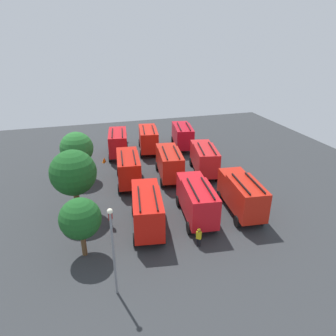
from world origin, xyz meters
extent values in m
plane|color=#2D3033|center=(0.00, 0.00, 0.00)|extent=(56.21, 56.21, 0.00)
cube|color=red|center=(-7.13, -4.98, 2.10)|extent=(2.45, 2.71, 2.60)
cube|color=#8C9EAD|center=(-6.09, -5.08, 2.41)|extent=(0.30, 2.12, 1.46)
cube|color=red|center=(-10.61, -4.61, 2.25)|extent=(5.03, 2.98, 2.90)
cube|color=black|center=(-10.54, -3.93, 3.82)|extent=(4.31, 0.57, 0.12)
cube|color=black|center=(-10.68, -5.30, 3.82)|extent=(4.31, 0.57, 0.12)
cube|color=silver|center=(-5.94, -5.10, 0.95)|extent=(0.44, 2.38, 0.28)
cylinder|color=black|center=(-6.81, -3.80, 0.55)|extent=(1.13, 0.46, 1.10)
cylinder|color=black|center=(-7.06, -6.19, 0.55)|extent=(1.13, 0.46, 1.10)
cylinder|color=black|center=(-11.68, -3.30, 0.55)|extent=(1.13, 0.46, 1.10)
cylinder|color=black|center=(-11.93, -5.68, 0.55)|extent=(1.13, 0.46, 1.10)
cube|color=red|center=(2.54, -5.26, 2.10)|extent=(2.65, 2.88, 2.60)
cube|color=#8C9EAD|center=(3.57, -5.47, 2.41)|extent=(0.50, 2.10, 1.46)
cube|color=red|center=(-0.89, -4.57, 2.25)|extent=(5.20, 3.40, 2.90)
cube|color=black|center=(-0.76, -3.90, 3.82)|extent=(4.26, 0.97, 0.12)
cube|color=black|center=(-1.03, -5.25, 3.82)|extent=(4.26, 0.97, 0.12)
cube|color=silver|center=(3.72, -5.50, 0.95)|extent=(0.66, 2.37, 0.28)
cylinder|color=black|center=(2.97, -4.12, 0.55)|extent=(1.15, 0.56, 1.10)
cylinder|color=black|center=(2.50, -6.48, 0.55)|extent=(1.15, 0.56, 1.10)
cylinder|color=black|center=(-1.83, -3.16, 0.55)|extent=(1.15, 0.56, 1.10)
cylinder|color=black|center=(-2.31, -5.51, 0.55)|extent=(1.15, 0.56, 1.10)
cube|color=red|center=(12.26, -5.60, 2.10)|extent=(2.61, 2.85, 2.60)
cube|color=#8C9EAD|center=(13.29, -5.78, 2.41)|extent=(0.46, 2.11, 1.46)
cube|color=red|center=(8.81, -4.98, 2.25)|extent=(5.17, 3.31, 2.90)
cube|color=black|center=(8.94, -4.30, 3.82)|extent=(4.27, 0.89, 0.12)
cube|color=black|center=(8.69, -5.65, 3.82)|extent=(4.27, 0.89, 0.12)
cube|color=silver|center=(13.44, -5.81, 0.95)|extent=(0.62, 2.37, 0.28)
cylinder|color=black|center=(12.67, -4.45, 0.55)|extent=(1.14, 0.54, 1.10)
cylinder|color=black|center=(12.24, -6.81, 0.55)|extent=(1.14, 0.54, 1.10)
cylinder|color=black|center=(7.85, -3.58, 0.55)|extent=(1.14, 0.54, 1.10)
cylinder|color=black|center=(7.42, -5.94, 0.55)|extent=(1.14, 0.54, 1.10)
cube|color=red|center=(-6.91, -0.39, 2.10)|extent=(2.47, 2.73, 2.60)
cube|color=#8C9EAD|center=(-5.86, -0.50, 2.41)|extent=(0.32, 2.12, 1.46)
cube|color=red|center=(-10.39, 0.01, 2.25)|extent=(5.05, 3.03, 2.90)
cube|color=black|center=(-10.31, 0.69, 3.82)|extent=(4.31, 0.61, 0.12)
cube|color=black|center=(-10.46, -0.67, 3.82)|extent=(4.31, 0.61, 0.12)
cube|color=silver|center=(-5.72, -0.52, 0.95)|extent=(0.47, 2.38, 0.28)
cylinder|color=black|center=(-6.57, 0.78, 0.55)|extent=(1.13, 0.47, 1.10)
cylinder|color=black|center=(-6.84, -1.60, 0.55)|extent=(1.13, 0.47, 1.10)
cylinder|color=black|center=(-11.44, 1.34, 0.55)|extent=(1.13, 0.47, 1.10)
cylinder|color=black|center=(-11.71, -1.05, 0.55)|extent=(1.13, 0.47, 1.10)
cube|color=red|center=(2.46, -0.50, 2.10)|extent=(2.51, 2.77, 2.60)
cube|color=#8C9EAD|center=(3.51, -0.64, 2.41)|extent=(0.36, 2.12, 1.46)
cube|color=red|center=(-1.00, -0.03, 2.25)|extent=(5.09, 3.12, 2.90)
cube|color=black|center=(-0.91, 0.65, 3.82)|extent=(4.30, 0.70, 0.12)
cube|color=black|center=(-1.10, -0.71, 3.82)|extent=(4.30, 0.70, 0.12)
cube|color=silver|center=(3.65, -0.66, 0.95)|extent=(0.52, 2.38, 0.28)
cylinder|color=black|center=(2.82, 0.67, 0.55)|extent=(1.14, 0.49, 1.10)
cylinder|color=black|center=(2.50, -1.71, 0.55)|extent=(1.14, 0.49, 1.10)
cylinder|color=black|center=(-2.03, 1.32, 0.55)|extent=(1.14, 0.49, 1.10)
cylinder|color=black|center=(-2.35, -1.06, 0.55)|extent=(1.14, 0.49, 1.10)
cube|color=red|center=(12.24, -0.13, 2.10)|extent=(2.55, 2.81, 2.60)
cube|color=#8C9EAD|center=(13.28, -0.29, 2.41)|extent=(0.40, 2.11, 1.46)
cube|color=red|center=(8.79, 0.40, 2.25)|extent=(5.12, 3.20, 2.90)
cube|color=black|center=(8.89, 1.08, 3.82)|extent=(4.29, 0.78, 0.12)
cube|color=black|center=(8.68, -0.28, 3.82)|extent=(4.29, 0.78, 0.12)
cube|color=silver|center=(13.43, -0.31, 0.95)|extent=(0.56, 2.38, 0.28)
cylinder|color=black|center=(12.62, 1.03, 0.55)|extent=(1.14, 0.51, 1.10)
cylinder|color=black|center=(12.26, -1.35, 0.55)|extent=(1.14, 0.51, 1.10)
cylinder|color=black|center=(7.78, 1.77, 0.55)|extent=(1.14, 0.51, 1.10)
cylinder|color=black|center=(7.42, -0.60, 0.55)|extent=(1.14, 0.51, 1.10)
cube|color=red|center=(-7.29, 4.40, 2.10)|extent=(2.55, 2.80, 2.60)
cube|color=#8C9EAD|center=(-6.25, 4.24, 2.41)|extent=(0.40, 2.11, 1.46)
cube|color=red|center=(-10.75, 4.93, 2.25)|extent=(5.12, 3.19, 2.90)
cube|color=black|center=(-10.64, 5.60, 3.82)|extent=(4.29, 0.77, 0.12)
cube|color=black|center=(-10.85, 4.25, 3.82)|extent=(4.29, 0.77, 0.12)
cube|color=silver|center=(-6.10, 4.22, 0.95)|extent=(0.55, 2.38, 0.28)
cylinder|color=black|center=(-6.91, 5.56, 0.55)|extent=(1.14, 0.51, 1.10)
cylinder|color=black|center=(-7.27, 3.18, 0.55)|extent=(1.14, 0.51, 1.10)
cylinder|color=black|center=(-11.75, 6.29, 0.55)|extent=(1.14, 0.51, 1.10)
cylinder|color=black|center=(-12.11, 3.92, 0.55)|extent=(1.14, 0.51, 1.10)
cube|color=red|center=(2.33, 4.60, 2.10)|extent=(2.46, 2.72, 2.60)
cube|color=#8C9EAD|center=(3.38, 4.49, 2.41)|extent=(0.31, 2.12, 1.46)
cube|color=red|center=(-1.15, 4.98, 2.25)|extent=(5.04, 3.00, 2.90)
cube|color=black|center=(-1.07, 5.66, 3.82)|extent=(4.31, 0.58, 0.12)
cube|color=black|center=(-1.22, 4.30, 3.82)|extent=(4.31, 0.58, 0.12)
cube|color=silver|center=(3.52, 4.47, 0.95)|extent=(0.45, 2.38, 0.28)
cylinder|color=black|center=(2.66, 5.77, 0.55)|extent=(1.13, 0.47, 1.10)
cylinder|color=black|center=(2.40, 3.39, 0.55)|extent=(1.13, 0.47, 1.10)
cylinder|color=black|center=(-2.21, 6.30, 0.55)|extent=(1.13, 0.47, 1.10)
cylinder|color=black|center=(-2.47, 3.92, 0.55)|extent=(1.13, 0.47, 1.10)
cube|color=red|center=(11.90, 4.47, 2.10)|extent=(2.51, 2.77, 2.60)
cube|color=#8C9EAD|center=(12.94, 4.33, 2.41)|extent=(0.36, 2.12, 1.46)
cube|color=red|center=(8.43, 4.94, 2.25)|extent=(5.09, 3.12, 2.90)
cube|color=black|center=(8.53, 5.62, 3.82)|extent=(4.30, 0.69, 0.12)
cube|color=black|center=(8.34, 4.26, 3.82)|extent=(4.30, 0.69, 0.12)
cube|color=silver|center=(13.09, 4.31, 0.95)|extent=(0.51, 2.38, 0.28)
cylinder|color=black|center=(12.26, 5.63, 0.55)|extent=(1.14, 0.49, 1.10)
cylinder|color=black|center=(11.94, 3.26, 0.55)|extent=(1.14, 0.49, 1.10)
cylinder|color=black|center=(7.40, 6.29, 0.55)|extent=(1.14, 0.49, 1.10)
cylinder|color=black|center=(7.09, 3.91, 0.55)|extent=(1.14, 0.49, 1.10)
cylinder|color=black|center=(-8.64, 8.01, 0.41)|extent=(0.16, 0.16, 0.83)
cylinder|color=black|center=(-8.45, 7.91, 0.41)|extent=(0.16, 0.16, 0.83)
cube|color=#B7140F|center=(-8.55, 7.96, 1.18)|extent=(0.48, 0.40, 0.72)
sphere|color=beige|center=(-8.55, 7.96, 1.66)|extent=(0.23, 0.23, 0.23)
cylinder|color=#B7140F|center=(-8.55, 7.96, 1.75)|extent=(0.29, 0.29, 0.07)
cylinder|color=black|center=(14.69, -6.18, 0.39)|extent=(0.16, 0.16, 0.78)
cylinder|color=black|center=(14.48, -6.22, 0.39)|extent=(0.16, 0.16, 0.78)
cube|color=gold|center=(14.58, -6.20, 1.12)|extent=(0.45, 0.31, 0.68)
sphere|color=brown|center=(14.58, -6.20, 1.57)|extent=(0.22, 0.22, 0.22)
cylinder|color=gold|center=(14.58, -6.20, 1.66)|extent=(0.28, 0.28, 0.07)
cylinder|color=black|center=(-13.35, 1.29, 0.39)|extent=(0.16, 0.16, 0.79)
cylinder|color=black|center=(-13.48, 1.13, 0.39)|extent=(0.16, 0.16, 0.79)
cube|color=gold|center=(-13.42, 1.21, 1.13)|extent=(0.45, 0.48, 0.69)
sphere|color=brown|center=(-13.42, 1.21, 1.59)|extent=(0.22, 0.22, 0.22)
cylinder|color=gold|center=(-13.42, 1.21, 1.68)|extent=(0.28, 0.28, 0.07)
cylinder|color=black|center=(15.65, -7.30, 0.38)|extent=(0.16, 0.16, 0.77)
cylinder|color=black|center=(15.44, -7.34, 0.38)|extent=(0.16, 0.16, 0.77)
cube|color=orange|center=(15.54, -7.32, 1.10)|extent=(0.45, 0.31, 0.67)
sphere|color=#9E704C|center=(15.54, -7.32, 1.54)|extent=(0.22, 0.22, 0.22)
cylinder|color=orange|center=(15.54, -7.32, 1.62)|extent=(0.27, 0.27, 0.06)
cylinder|color=black|center=(15.44, 2.78, 0.42)|extent=(0.16, 0.16, 0.83)
cylinder|color=black|center=(15.54, 2.97, 0.42)|extent=(0.16, 0.16, 0.83)
cube|color=#B7140F|center=(15.49, 2.87, 1.19)|extent=(0.41, 0.48, 0.72)
sphere|color=#9E704C|center=(15.49, 2.87, 1.67)|extent=(0.24, 0.24, 0.24)
cylinder|color=#B7140F|center=(15.49, 2.87, 1.77)|extent=(0.29, 0.29, 0.07)
cylinder|color=brown|center=(-11.82, 10.45, 1.02)|extent=(0.41, 0.41, 2.04)
sphere|color=#19511E|center=(-11.82, 10.45, 3.43)|extent=(3.27, 3.27, 3.27)
cylinder|color=brown|center=(-5.47, 10.81, 1.36)|extent=(0.54, 0.54, 2.72)
sphere|color=#19511E|center=(-5.47, 10.81, 4.57)|extent=(4.35, 4.35, 4.35)
cylinder|color=brown|center=(2.74, 10.43, 1.21)|extent=(0.48, 0.48, 2.42)
sphere|color=#236628|center=(2.74, 10.43, 4.07)|extent=(3.88, 3.88, 3.88)
cone|color=#F2600C|center=(7.67, 7.08, 0.31)|extent=(0.44, 0.44, 0.63)
cone|color=#F2600C|center=(7.27, 7.21, 0.29)|extent=(0.40, 0.40, 0.57)
cylinder|color=slate|center=(-16.56, 8.47, 3.20)|extent=(0.16, 0.16, 6.40)
sphere|color=#F2EFCC|center=(-16.56, 8.47, 6.58)|extent=(0.36, 0.36, 0.36)
camera|label=1|loc=(-32.85, 9.49, 16.48)|focal=32.71mm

